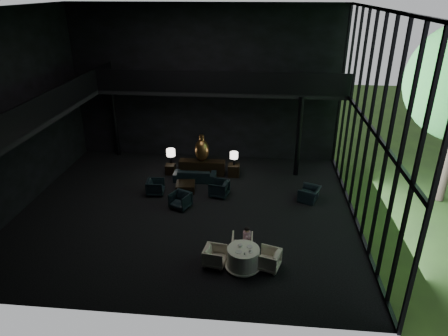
# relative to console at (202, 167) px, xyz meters

# --- Properties ---
(floor) EXTENTS (14.00, 12.00, 0.02)m
(floor) POSITION_rel_console_xyz_m (-0.10, -3.60, -0.36)
(floor) COLOR black
(floor) RESTS_ON ground
(ceiling) EXTENTS (14.00, 12.00, 0.02)m
(ceiling) POSITION_rel_console_xyz_m (-0.10, -3.60, 7.64)
(ceiling) COLOR black
(ceiling) RESTS_ON ground
(wall_back) EXTENTS (14.00, 0.04, 8.00)m
(wall_back) POSITION_rel_console_xyz_m (-0.10, 2.40, 3.64)
(wall_back) COLOR black
(wall_back) RESTS_ON ground
(wall_front) EXTENTS (14.00, 0.04, 8.00)m
(wall_front) POSITION_rel_console_xyz_m (-0.10, -9.60, 3.64)
(wall_front) COLOR black
(wall_front) RESTS_ON ground
(wall_left) EXTENTS (0.04, 12.00, 8.00)m
(wall_left) POSITION_rel_console_xyz_m (-7.10, -3.60, 3.64)
(wall_left) COLOR black
(wall_left) RESTS_ON ground
(curtain_wall) EXTENTS (0.20, 12.00, 8.00)m
(curtain_wall) POSITION_rel_console_xyz_m (6.85, -3.60, 3.64)
(curtain_wall) COLOR black
(curtain_wall) RESTS_ON ground
(mezzanine_left) EXTENTS (2.00, 12.00, 0.25)m
(mezzanine_left) POSITION_rel_console_xyz_m (-6.10, -3.60, 3.64)
(mezzanine_left) COLOR black
(mezzanine_left) RESTS_ON wall_left
(mezzanine_back) EXTENTS (12.00, 2.00, 0.25)m
(mezzanine_back) POSITION_rel_console_xyz_m (0.90, 1.40, 3.64)
(mezzanine_back) COLOR black
(mezzanine_back) RESTS_ON wall_back
(railing_left) EXTENTS (0.06, 12.00, 1.00)m
(railing_left) POSITION_rel_console_xyz_m (-5.10, -3.60, 4.24)
(railing_left) COLOR black
(railing_left) RESTS_ON mezzanine_left
(railing_back) EXTENTS (12.00, 0.06, 1.00)m
(railing_back) POSITION_rel_console_xyz_m (0.90, 0.40, 4.24)
(railing_back) COLOR black
(railing_back) RESTS_ON mezzanine_back
(column_nw) EXTENTS (0.24, 0.24, 4.00)m
(column_nw) POSITION_rel_console_xyz_m (-5.10, 2.10, 1.64)
(column_nw) COLOR black
(column_nw) RESTS_ON floor
(column_ne) EXTENTS (0.24, 0.24, 4.00)m
(column_ne) POSITION_rel_console_xyz_m (4.70, 0.40, 1.64)
(column_ne) COLOR black
(column_ne) RESTS_ON floor
(console) EXTENTS (2.29, 0.52, 0.73)m
(console) POSITION_rel_console_xyz_m (0.00, 0.00, 0.00)
(console) COLOR black
(console) RESTS_ON floor
(bronze_urn) EXTENTS (0.71, 0.71, 1.33)m
(bronze_urn) POSITION_rel_console_xyz_m (-0.00, 0.04, 0.93)
(bronze_urn) COLOR olive
(bronze_urn) RESTS_ON console
(side_table_left) EXTENTS (0.46, 0.46, 0.50)m
(side_table_left) POSITION_rel_console_xyz_m (-1.60, -0.13, -0.11)
(side_table_left) COLOR black
(side_table_left) RESTS_ON floor
(table_lamp_left) EXTENTS (0.43, 0.43, 0.73)m
(table_lamp_left) POSITION_rel_console_xyz_m (-1.60, 0.13, 0.66)
(table_lamp_left) COLOR black
(table_lamp_left) RESTS_ON side_table_left
(side_table_right) EXTENTS (0.55, 0.55, 0.60)m
(side_table_right) POSITION_rel_console_xyz_m (1.60, -0.05, -0.06)
(side_table_right) COLOR black
(side_table_right) RESTS_ON floor
(table_lamp_right) EXTENTS (0.39, 0.39, 0.66)m
(table_lamp_right) POSITION_rel_console_xyz_m (1.60, -0.03, 0.71)
(table_lamp_right) COLOR black
(table_lamp_right) RESTS_ON side_table_right
(sofa) EXTENTS (2.04, 0.63, 0.79)m
(sofa) POSITION_rel_console_xyz_m (-0.25, -0.77, 0.03)
(sofa) COLOR black
(sofa) RESTS_ON floor
(lounge_armchair_west) EXTENTS (0.76, 0.80, 0.76)m
(lounge_armchair_west) POSITION_rel_console_xyz_m (-1.80, -2.33, 0.02)
(lounge_armchair_west) COLOR black
(lounge_armchair_west) RESTS_ON floor
(lounge_armchair_east) EXTENTS (0.91, 0.95, 0.83)m
(lounge_armchair_east) POSITION_rel_console_xyz_m (1.10, -2.21, 0.05)
(lounge_armchair_east) COLOR black
(lounge_armchair_east) RESTS_ON floor
(lounge_armchair_south) EXTENTS (0.99, 0.96, 0.78)m
(lounge_armchair_south) POSITION_rel_console_xyz_m (-0.43, -3.44, 0.03)
(lounge_armchair_south) COLOR black
(lounge_armchair_south) RESTS_ON floor
(window_armchair) EXTENTS (0.82, 0.99, 0.74)m
(window_armchair) POSITION_rel_console_xyz_m (5.11, -2.25, 0.00)
(window_armchair) COLOR black
(window_armchair) RESTS_ON floor
(coffee_table) EXTENTS (0.95, 0.95, 0.38)m
(coffee_table) POSITION_rel_console_xyz_m (-0.51, -1.86, -0.17)
(coffee_table) COLOR black
(coffee_table) RESTS_ON floor
(dining_table) EXTENTS (1.24, 1.24, 0.75)m
(dining_table) POSITION_rel_console_xyz_m (2.45, -7.17, -0.04)
(dining_table) COLOR white
(dining_table) RESTS_ON floor
(dining_chair_north) EXTENTS (0.72, 0.68, 0.73)m
(dining_chair_north) POSITION_rel_console_xyz_m (2.37, -6.31, 0.00)
(dining_chair_north) COLOR beige
(dining_chair_north) RESTS_ON floor
(dining_chair_east) EXTENTS (0.86, 0.89, 0.74)m
(dining_chair_east) POSITION_rel_console_xyz_m (3.29, -7.11, 0.01)
(dining_chair_east) COLOR beige
(dining_chair_east) RESTS_ON floor
(dining_chair_west) EXTENTS (0.72, 0.76, 0.69)m
(dining_chair_west) POSITION_rel_console_xyz_m (1.49, -7.10, -0.02)
(dining_chair_west) COLOR beige
(dining_chair_west) RESTS_ON floor
(child) EXTENTS (0.27, 0.27, 0.58)m
(child) POSITION_rel_console_xyz_m (2.53, -6.28, 0.37)
(child) COLOR beige
(child) RESTS_ON dining_chair_north
(plate_a) EXTENTS (0.23, 0.23, 0.01)m
(plate_a) POSITION_rel_console_xyz_m (2.31, -7.35, 0.39)
(plate_a) COLOR white
(plate_a) RESTS_ON dining_table
(plate_b) EXTENTS (0.23, 0.23, 0.01)m
(plate_b) POSITION_rel_console_xyz_m (2.66, -7.03, 0.39)
(plate_b) COLOR white
(plate_b) RESTS_ON dining_table
(saucer) EXTENTS (0.18, 0.18, 0.01)m
(saucer) POSITION_rel_console_xyz_m (2.70, -7.31, 0.39)
(saucer) COLOR white
(saucer) RESTS_ON dining_table
(coffee_cup) EXTENTS (0.08, 0.08, 0.06)m
(coffee_cup) POSITION_rel_console_xyz_m (2.68, -7.28, 0.43)
(coffee_cup) COLOR white
(coffee_cup) RESTS_ON saucer
(cereal_bowl) EXTENTS (0.16, 0.16, 0.08)m
(cereal_bowl) POSITION_rel_console_xyz_m (2.34, -7.04, 0.43)
(cereal_bowl) COLOR white
(cereal_bowl) RESTS_ON dining_table
(cream_pot) EXTENTS (0.07, 0.07, 0.07)m
(cream_pot) POSITION_rel_console_xyz_m (2.51, -7.47, 0.42)
(cream_pot) COLOR #99999E
(cream_pot) RESTS_ON dining_table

